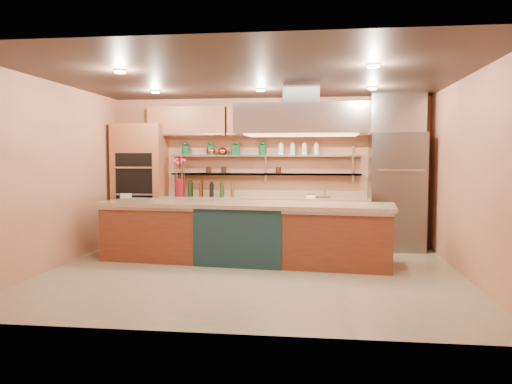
# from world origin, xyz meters

# --- Properties ---
(floor) EXTENTS (6.00, 5.00, 0.02)m
(floor) POSITION_xyz_m (0.00, 0.00, -0.01)
(floor) COLOR gray
(floor) RESTS_ON ground
(ceiling) EXTENTS (6.00, 5.00, 0.02)m
(ceiling) POSITION_xyz_m (0.00, 0.00, 2.80)
(ceiling) COLOR black
(ceiling) RESTS_ON wall_back
(wall_back) EXTENTS (6.00, 0.04, 2.80)m
(wall_back) POSITION_xyz_m (0.00, 2.50, 1.40)
(wall_back) COLOR #BA7858
(wall_back) RESTS_ON floor
(wall_front) EXTENTS (6.00, 0.04, 2.80)m
(wall_front) POSITION_xyz_m (0.00, -2.50, 1.40)
(wall_front) COLOR #BA7858
(wall_front) RESTS_ON floor
(wall_left) EXTENTS (0.04, 5.00, 2.80)m
(wall_left) POSITION_xyz_m (-3.00, 0.00, 1.40)
(wall_left) COLOR #BA7858
(wall_left) RESTS_ON floor
(wall_right) EXTENTS (0.04, 5.00, 2.80)m
(wall_right) POSITION_xyz_m (3.00, 0.00, 1.40)
(wall_right) COLOR #BA7858
(wall_right) RESTS_ON floor
(oven_stack) EXTENTS (0.95, 0.64, 2.30)m
(oven_stack) POSITION_xyz_m (-2.45, 2.18, 1.15)
(oven_stack) COLOR #9C5738
(oven_stack) RESTS_ON floor
(refrigerator) EXTENTS (0.95, 0.72, 2.10)m
(refrigerator) POSITION_xyz_m (2.35, 2.14, 1.05)
(refrigerator) COLOR slate
(refrigerator) RESTS_ON floor
(back_counter) EXTENTS (3.84, 0.64, 0.93)m
(back_counter) POSITION_xyz_m (-0.05, 2.20, 0.47)
(back_counter) COLOR tan
(back_counter) RESTS_ON floor
(wall_shelf_lower) EXTENTS (3.60, 0.26, 0.03)m
(wall_shelf_lower) POSITION_xyz_m (-0.05, 2.37, 1.35)
(wall_shelf_lower) COLOR #ADB0B5
(wall_shelf_lower) RESTS_ON wall_back
(wall_shelf_upper) EXTENTS (3.60, 0.26, 0.03)m
(wall_shelf_upper) POSITION_xyz_m (-0.05, 2.37, 1.70)
(wall_shelf_upper) COLOR #ADB0B5
(wall_shelf_upper) RESTS_ON wall_back
(upper_cabinets) EXTENTS (4.60, 0.36, 0.55)m
(upper_cabinets) POSITION_xyz_m (0.00, 2.32, 2.35)
(upper_cabinets) COLOR #9C5738
(upper_cabinets) RESTS_ON wall_back
(range_hood) EXTENTS (2.00, 1.00, 0.45)m
(range_hood) POSITION_xyz_m (0.69, 0.77, 2.25)
(range_hood) COLOR #ADB0B5
(range_hood) RESTS_ON ceiling
(ceiling_downlights) EXTENTS (4.00, 2.80, 0.02)m
(ceiling_downlights) POSITION_xyz_m (0.00, 0.20, 2.77)
(ceiling_downlights) COLOR #FFE5A5
(ceiling_downlights) RESTS_ON ceiling
(island) EXTENTS (4.63, 1.41, 0.95)m
(island) POSITION_xyz_m (-0.21, 0.77, 0.48)
(island) COLOR brown
(island) RESTS_ON floor
(flower_vase) EXTENTS (0.20, 0.20, 0.33)m
(flower_vase) POSITION_xyz_m (-1.66, 2.15, 1.10)
(flower_vase) COLOR maroon
(flower_vase) RESTS_ON back_counter
(oil_bottle_cluster) EXTENTS (0.96, 0.37, 0.30)m
(oil_bottle_cluster) POSITION_xyz_m (-1.04, 2.15, 1.08)
(oil_bottle_cluster) COLOR black
(oil_bottle_cluster) RESTS_ON back_counter
(kitchen_scale) EXTENTS (0.19, 0.16, 0.09)m
(kitchen_scale) POSITION_xyz_m (0.82, 2.15, 0.98)
(kitchen_scale) COLOR white
(kitchen_scale) RESTS_ON back_counter
(bar_faucet) EXTENTS (0.04, 0.04, 0.21)m
(bar_faucet) POSITION_xyz_m (1.08, 2.25, 1.04)
(bar_faucet) COLOR white
(bar_faucet) RESTS_ON back_counter
(copper_kettle) EXTENTS (0.23, 0.23, 0.14)m
(copper_kettle) POSITION_xyz_m (-0.87, 2.37, 1.79)
(copper_kettle) COLOR #BF432C
(copper_kettle) RESTS_ON wall_shelf_upper
(green_canister) EXTENTS (0.17, 0.17, 0.17)m
(green_canister) POSITION_xyz_m (-0.65, 2.37, 1.80)
(green_canister) COLOR #0E4423
(green_canister) RESTS_ON wall_shelf_upper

